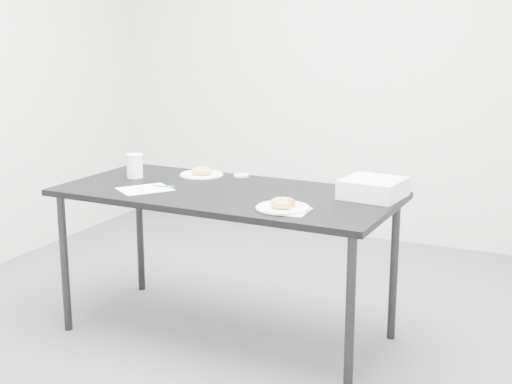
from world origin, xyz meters
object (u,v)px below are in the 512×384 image
at_px(table, 226,202).
at_px(scorecard, 145,189).
at_px(plate_far, 202,175).
at_px(donut_far, 201,171).
at_px(plate_near, 283,208).
at_px(pen, 163,186).
at_px(coffee_cup, 135,166).
at_px(donut_near, 283,203).
at_px(bakery_box, 373,188).

xyz_separation_m(table, scorecard, (-0.39, -0.15, 0.06)).
height_order(scorecard, plate_far, plate_far).
distance_m(table, donut_far, 0.42).
height_order(plate_near, donut_far, donut_far).
distance_m(table, scorecard, 0.42).
relative_size(table, pen, 14.79).
bearing_deg(donut_far, coffee_cup, -146.19).
bearing_deg(plate_near, donut_far, 144.36).
bearing_deg(pen, scorecard, -135.97).
bearing_deg(donut_near, bakery_box, 52.14).
relative_size(table, coffee_cup, 13.26).
relative_size(scorecard, donut_near, 2.17).
bearing_deg(table, coffee_cup, 174.65).
bearing_deg(coffee_cup, scorecard, -46.49).
height_order(pen, donut_far, donut_far).
height_order(table, donut_near, donut_near).
height_order(plate_far, donut_far, donut_far).
relative_size(scorecard, bakery_box, 0.92).
bearing_deg(donut_far, plate_near, -35.64).
height_order(plate_near, plate_far, plate_near).
height_order(table, scorecard, scorecard).
bearing_deg(plate_far, pen, -95.32).
bearing_deg(pen, donut_far, 77.45).
height_order(donut_near, bakery_box, bakery_box).
xyz_separation_m(scorecard, plate_far, (0.10, 0.43, 0.00)).
height_order(scorecard, coffee_cup, coffee_cup).
relative_size(scorecard, coffee_cup, 1.93).
relative_size(scorecard, plate_near, 1.02).
bearing_deg(coffee_cup, donut_far, 33.81).
relative_size(plate_near, donut_far, 2.19).
relative_size(plate_near, coffee_cup, 1.89).
height_order(pen, plate_far, pen).
height_order(scorecard, donut_near, donut_near).
relative_size(table, donut_near, 14.92).
bearing_deg(coffee_cup, table, -7.23).
xyz_separation_m(table, donut_near, (0.41, -0.22, 0.09)).
bearing_deg(bakery_box, plate_far, -179.14).
xyz_separation_m(pen, coffee_cup, (-0.27, 0.14, 0.06)).
height_order(pen, donut_near, donut_near).
xyz_separation_m(plate_near, coffee_cup, (-1.01, 0.30, 0.06)).
relative_size(pen, bakery_box, 0.43).
xyz_separation_m(pen, plate_far, (0.03, 0.35, -0.00)).
relative_size(coffee_cup, bakery_box, 0.48).
relative_size(plate_far, bakery_box, 0.88).
xyz_separation_m(pen, donut_near, (0.74, -0.16, 0.02)).
distance_m(scorecard, donut_near, 0.81).
bearing_deg(scorecard, plate_far, 113.23).
xyz_separation_m(plate_near, donut_near, (0.00, 0.00, 0.02)).
relative_size(plate_near, donut_near, 2.13).
height_order(donut_near, coffee_cup, coffee_cup).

